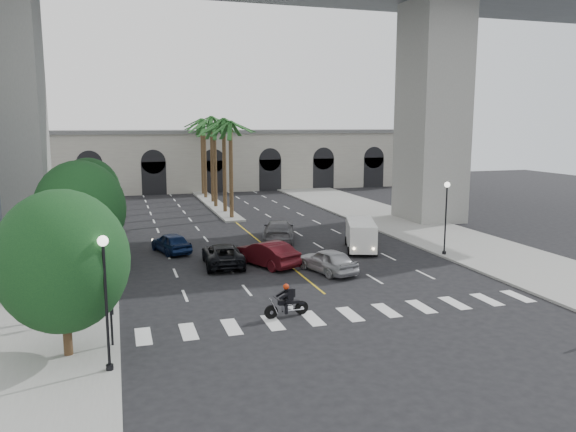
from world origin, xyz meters
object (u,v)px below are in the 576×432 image
object	(u,v)px
lamp_post_left_near	(106,292)
pedestrian_b	(101,291)
car_a	(328,261)
pedestrian_a	(57,300)
traffic_signal_near	(110,291)
car_e	(171,243)
car_d	(279,231)
cargo_van	(361,234)
lamp_post_left_far	(109,210)
car_c	(223,255)
lamp_post_right	(446,212)
motorcycle_rider	(288,302)
traffic_signal_far	(110,268)
car_b	(266,254)

from	to	relation	value
lamp_post_left_near	pedestrian_b	world-z (taller)	lamp_post_left_near
car_a	pedestrian_a	bearing A→B (deg)	0.40
traffic_signal_near	car_e	world-z (taller)	traffic_signal_near
car_d	cargo_van	xyz separation A→B (m)	(4.92, -5.05, 0.38)
lamp_post_left_far	pedestrian_b	distance (m)	13.70
car_c	lamp_post_right	bearing A→B (deg)	176.81
motorcycle_rider	car_d	world-z (taller)	car_d
motorcycle_rider	cargo_van	bearing A→B (deg)	45.35
lamp_post_left_far	car_c	size ratio (longest dim) A/B	1.00
traffic_signal_far	car_a	xyz separation A→B (m)	(13.10, 4.76, -1.73)
traffic_signal_far	car_c	distance (m)	11.17
lamp_post_left_far	pedestrian_b	xyz separation A→B (m)	(-0.42, -13.53, -2.10)
cargo_van	lamp_post_left_far	bearing A→B (deg)	-174.72
car_c	car_e	distance (m)	5.71
traffic_signal_far	car_c	bearing A→B (deg)	50.25
car_d	lamp_post_left_near	bearing A→B (deg)	76.58
car_a	cargo_van	world-z (taller)	cargo_van
traffic_signal_far	cargo_van	size ratio (longest dim) A/B	0.66
cargo_van	lamp_post_right	bearing A→B (deg)	-14.60
lamp_post_right	car_d	size ratio (longest dim) A/B	0.90
lamp_post_left_far	car_e	xyz separation A→B (m)	(4.22, -1.12, -2.47)
car_d	pedestrian_b	world-z (taller)	pedestrian_b
car_a	car_e	bearing A→B (deg)	-59.63
lamp_post_left_far	cargo_van	xyz separation A→B (m)	(17.82, -4.60, -1.98)
traffic_signal_near	pedestrian_a	size ratio (longest dim) A/B	2.03
traffic_signal_far	motorcycle_rider	world-z (taller)	traffic_signal_far
traffic_signal_far	traffic_signal_near	bearing A→B (deg)	-90.00
motorcycle_rider	car_e	world-z (taller)	motorcycle_rider
car_a	traffic_signal_far	bearing A→B (deg)	4.18
lamp_post_left_near	pedestrian_b	bearing A→B (deg)	93.19
traffic_signal_near	traffic_signal_far	bearing A→B (deg)	90.00
car_b	car_e	bearing A→B (deg)	-70.63
traffic_signal_near	car_a	size ratio (longest dim) A/B	0.79
car_a	pedestrian_a	distance (m)	16.24
lamp_post_left_far	pedestrian_a	xyz separation A→B (m)	(-2.39, -14.27, -2.17)
lamp_post_left_far	car_e	world-z (taller)	lamp_post_left_far
traffic_signal_near	motorcycle_rider	distance (m)	8.59
car_c	car_e	size ratio (longest dim) A/B	1.22
traffic_signal_near	cargo_van	distance (m)	22.56
car_a	car_b	xyz separation A→B (m)	(-3.30, 2.82, 0.06)
lamp_post_left_near	traffic_signal_far	world-z (taller)	lamp_post_left_near
lamp_post_left_far	car_a	distance (m)	16.58
traffic_signal_near	car_b	bearing A→B (deg)	49.75
motorcycle_rider	car_a	size ratio (longest dim) A/B	0.50
car_e	pedestrian_a	bearing A→B (deg)	46.43
motorcycle_rider	car_b	distance (m)	10.06
car_b	pedestrian_a	distance (m)	14.32
car_e	lamp_post_left_far	bearing A→B (deg)	-31.69
lamp_post_left_far	pedestrian_b	size ratio (longest dim) A/B	2.75
traffic_signal_far	pedestrian_b	bearing A→B (deg)	118.10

